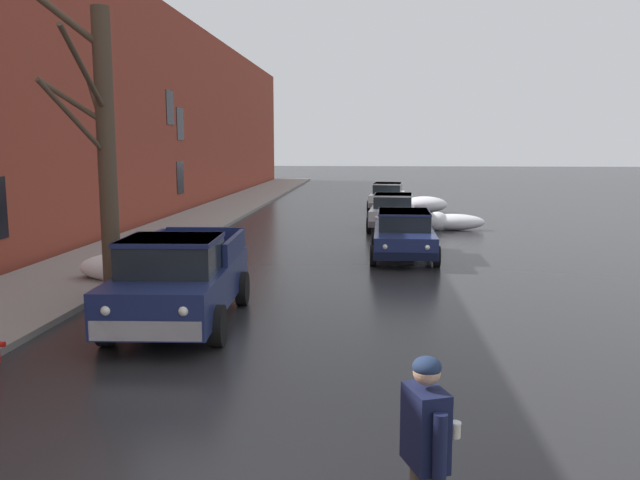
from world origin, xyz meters
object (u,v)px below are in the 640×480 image
bare_tree_second_along_sidewalk (103,145)px  sedan_darkblue_parked_kerbside_close (404,233)px  pedestrian_with_coffee (425,444)px  pickup_truck_darkblue_approaching_near_lane (180,279)px  sedan_silver_parked_kerbside_mid (393,211)px  sedan_white_parked_far_down_block (387,196)px

bare_tree_second_along_sidewalk → sedan_darkblue_parked_kerbside_close: 9.31m
bare_tree_second_along_sidewalk → pedestrian_with_coffee: bearing=-54.6°
pickup_truck_darkblue_approaching_near_lane → pedestrian_with_coffee: same height
bare_tree_second_along_sidewalk → pickup_truck_darkblue_approaching_near_lane: 3.82m
bare_tree_second_along_sidewalk → sedan_silver_parked_kerbside_mid: bearing=62.4°
sedan_white_parked_far_down_block → pickup_truck_darkblue_approaching_near_lane: bearing=-101.3°
bare_tree_second_along_sidewalk → sedan_white_parked_far_down_block: bearing=72.1°
bare_tree_second_along_sidewalk → sedan_white_parked_far_down_block: bare_tree_second_along_sidewalk is taller
pickup_truck_darkblue_approaching_near_lane → sedan_silver_parked_kerbside_mid: 15.25m
bare_tree_second_along_sidewalk → sedan_white_parked_far_down_block: 21.67m
bare_tree_second_along_sidewalk → sedan_silver_parked_kerbside_mid: size_ratio=1.70×
sedan_silver_parked_kerbside_mid → pedestrian_with_coffee: bearing=-91.2°
pickup_truck_darkblue_approaching_near_lane → sedan_darkblue_parked_kerbside_close: 8.98m
sedan_darkblue_parked_kerbside_close → pedestrian_with_coffee: pedestrian_with_coffee is taller
sedan_silver_parked_kerbside_mid → bare_tree_second_along_sidewalk: bearing=-117.6°
bare_tree_second_along_sidewalk → pickup_truck_darkblue_approaching_near_lane: size_ratio=1.38×
sedan_darkblue_parked_kerbside_close → sedan_silver_parked_kerbside_mid: same height
pickup_truck_darkblue_approaching_near_lane → pedestrian_with_coffee: bearing=-59.6°
sedan_darkblue_parked_kerbside_close → sedan_silver_parked_kerbside_mid: size_ratio=1.08×
pedestrian_with_coffee → sedan_silver_parked_kerbside_mid: bearing=88.8°
sedan_white_parked_far_down_block → pedestrian_with_coffee: size_ratio=2.28×
bare_tree_second_along_sidewalk → pedestrian_with_coffee: bare_tree_second_along_sidewalk is taller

